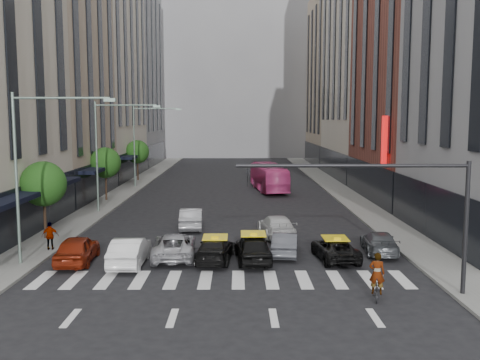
{
  "coord_description": "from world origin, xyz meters",
  "views": [
    {
      "loc": [
        0.58,
        -23.77,
        7.85
      ],
      "look_at": [
        0.72,
        9.13,
        4.0
      ],
      "focal_mm": 40.0,
      "sensor_mm": 36.0,
      "label": 1
    }
  ],
  "objects_px": {
    "streetlamp_mid": "(108,142)",
    "taxi_left": "(215,249)",
    "car_white_front": "(130,251)",
    "motorcycle": "(376,291)",
    "pedestrian_far": "(50,236)",
    "streetlamp_far": "(143,135)",
    "bus": "(269,177)",
    "car_red": "(77,249)",
    "streetlamp_near": "(34,155)",
    "taxi_center": "(253,248)"
  },
  "relations": [
    {
      "from": "taxi_center",
      "to": "pedestrian_far",
      "type": "bearing_deg",
      "value": -14.3
    },
    {
      "from": "motorcycle",
      "to": "car_red",
      "type": "bearing_deg",
      "value": -7.86
    },
    {
      "from": "taxi_left",
      "to": "pedestrian_far",
      "type": "relative_size",
      "value": 2.78
    },
    {
      "from": "streetlamp_mid",
      "to": "car_red",
      "type": "bearing_deg",
      "value": -82.93
    },
    {
      "from": "car_red",
      "to": "taxi_center",
      "type": "relative_size",
      "value": 0.99
    },
    {
      "from": "taxi_left",
      "to": "streetlamp_near",
      "type": "bearing_deg",
      "value": 11.6
    },
    {
      "from": "taxi_center",
      "to": "bus",
      "type": "distance_m",
      "value": 28.69
    },
    {
      "from": "streetlamp_mid",
      "to": "pedestrian_far",
      "type": "relative_size",
      "value": 5.5
    },
    {
      "from": "bus",
      "to": "car_red",
      "type": "bearing_deg",
      "value": 59.98
    },
    {
      "from": "car_red",
      "to": "pedestrian_far",
      "type": "bearing_deg",
      "value": -49.32
    },
    {
      "from": "car_red",
      "to": "taxi_left",
      "type": "relative_size",
      "value": 0.99
    },
    {
      "from": "streetlamp_mid",
      "to": "taxi_left",
      "type": "distance_m",
      "value": 18.52
    },
    {
      "from": "streetlamp_far",
      "to": "taxi_left",
      "type": "height_order",
      "value": "streetlamp_far"
    },
    {
      "from": "streetlamp_mid",
      "to": "pedestrian_far",
      "type": "xyz_separation_m",
      "value": [
        -0.36,
        -13.09,
        -4.94
      ]
    },
    {
      "from": "motorcycle",
      "to": "streetlamp_near",
      "type": "bearing_deg",
      "value": -3.81
    },
    {
      "from": "streetlamp_far",
      "to": "car_white_front",
      "type": "xyz_separation_m",
      "value": [
        4.84,
        -31.86,
        -5.15
      ]
    },
    {
      "from": "streetlamp_far",
      "to": "car_red",
      "type": "height_order",
      "value": "streetlamp_far"
    },
    {
      "from": "streetlamp_near",
      "to": "car_red",
      "type": "height_order",
      "value": "streetlamp_near"
    },
    {
      "from": "taxi_center",
      "to": "pedestrian_far",
      "type": "relative_size",
      "value": 2.76
    },
    {
      "from": "streetlamp_far",
      "to": "taxi_center",
      "type": "bearing_deg",
      "value": -69.83
    },
    {
      "from": "streetlamp_mid",
      "to": "streetlamp_far",
      "type": "height_order",
      "value": "same"
    },
    {
      "from": "car_white_front",
      "to": "bus",
      "type": "relative_size",
      "value": 0.44
    },
    {
      "from": "taxi_left",
      "to": "bus",
      "type": "bearing_deg",
      "value": -93.13
    },
    {
      "from": "bus",
      "to": "streetlamp_near",
      "type": "bearing_deg",
      "value": 57.24
    },
    {
      "from": "car_white_front",
      "to": "pedestrian_far",
      "type": "bearing_deg",
      "value": -28.1
    },
    {
      "from": "streetlamp_near",
      "to": "streetlamp_mid",
      "type": "height_order",
      "value": "same"
    },
    {
      "from": "motorcycle",
      "to": "pedestrian_far",
      "type": "height_order",
      "value": "pedestrian_far"
    },
    {
      "from": "car_red",
      "to": "motorcycle",
      "type": "relative_size",
      "value": 2.94
    },
    {
      "from": "car_white_front",
      "to": "taxi_left",
      "type": "xyz_separation_m",
      "value": [
        4.54,
        0.78,
        -0.1
      ]
    },
    {
      "from": "streetlamp_far",
      "to": "car_red",
      "type": "bearing_deg",
      "value": -86.51
    },
    {
      "from": "streetlamp_near",
      "to": "taxi_left",
      "type": "bearing_deg",
      "value": 5.59
    },
    {
      "from": "car_white_front",
      "to": "taxi_left",
      "type": "distance_m",
      "value": 4.61
    },
    {
      "from": "taxi_left",
      "to": "pedestrian_far",
      "type": "distance_m",
      "value": 9.95
    },
    {
      "from": "car_red",
      "to": "streetlamp_mid",
      "type": "bearing_deg",
      "value": -86.28
    },
    {
      "from": "streetlamp_near",
      "to": "taxi_left",
      "type": "relative_size",
      "value": 1.98
    },
    {
      "from": "car_red",
      "to": "pedestrian_far",
      "type": "distance_m",
      "value": 3.27
    },
    {
      "from": "taxi_left",
      "to": "pedestrian_far",
      "type": "height_order",
      "value": "pedestrian_far"
    },
    {
      "from": "bus",
      "to": "taxi_center",
      "type": "bearing_deg",
      "value": 77.7
    },
    {
      "from": "car_white_front",
      "to": "taxi_left",
      "type": "height_order",
      "value": "car_white_front"
    },
    {
      "from": "car_white_front",
      "to": "bus",
      "type": "bearing_deg",
      "value": -107.41
    },
    {
      "from": "streetlamp_near",
      "to": "taxi_left",
      "type": "xyz_separation_m",
      "value": [
        9.39,
        0.92,
        -5.25
      ]
    },
    {
      "from": "streetlamp_near",
      "to": "streetlamp_far",
      "type": "height_order",
      "value": "same"
    },
    {
      "from": "streetlamp_far",
      "to": "taxi_left",
      "type": "xyz_separation_m",
      "value": [
        9.39,
        -31.08,
        -5.25
      ]
    },
    {
      "from": "motorcycle",
      "to": "pedestrian_far",
      "type": "distance_m",
      "value": 18.91
    },
    {
      "from": "taxi_center",
      "to": "motorcycle",
      "type": "xyz_separation_m",
      "value": [
        5.17,
        -6.15,
        -0.37
      ]
    },
    {
      "from": "streetlamp_far",
      "to": "pedestrian_far",
      "type": "distance_m",
      "value": 29.51
    },
    {
      "from": "car_red",
      "to": "taxi_left",
      "type": "xyz_separation_m",
      "value": [
        7.47,
        0.36,
        -0.11
      ]
    },
    {
      "from": "streetlamp_mid",
      "to": "taxi_center",
      "type": "bearing_deg",
      "value": -53.02
    },
    {
      "from": "streetlamp_far",
      "to": "motorcycle",
      "type": "height_order",
      "value": "streetlamp_far"
    },
    {
      "from": "pedestrian_far",
      "to": "taxi_center",
      "type": "bearing_deg",
      "value": 158.29
    }
  ]
}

